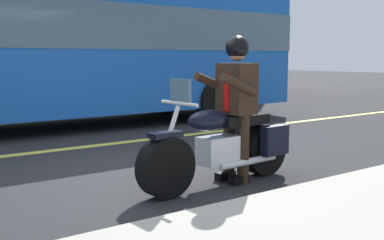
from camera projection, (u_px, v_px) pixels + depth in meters
name	position (u px, v px, depth m)	size (l,w,h in m)	color
ground_plane	(139.00, 171.00, 6.10)	(80.00, 80.00, 0.00)	#28282B
lane_center_stripe	(80.00, 147.00, 7.71)	(60.00, 0.16, 0.01)	#E5DB4C
motorcycle_main	(224.00, 146.00, 5.44)	(2.22, 0.69, 1.26)	black
rider_main	(236.00, 96.00, 5.48)	(0.65, 0.58, 1.74)	black
bus_near	(59.00, 39.00, 9.63)	(11.05, 2.70, 3.30)	blue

